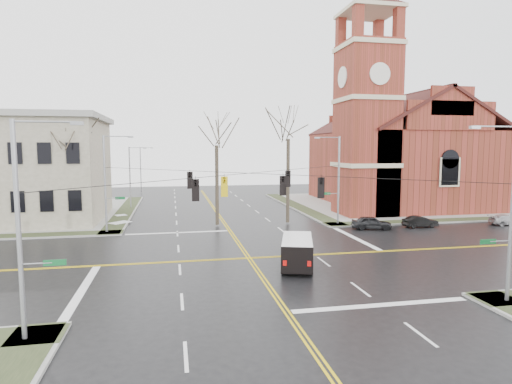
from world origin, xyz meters
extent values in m
plane|color=black|center=(0.00, 0.00, 0.00)|extent=(120.00, 120.00, 0.00)
cube|color=gray|center=(25.00, 25.00, 0.07)|extent=(30.00, 30.00, 0.15)
cube|color=#27331B|center=(11.20, 25.00, 0.15)|extent=(2.00, 30.00, 0.02)
cube|color=#27331B|center=(25.00, 11.20, 0.15)|extent=(30.00, 2.00, 0.02)
cube|color=gray|center=(-25.00, 25.00, 0.07)|extent=(30.00, 30.00, 0.15)
cube|color=#27331B|center=(-11.20, 25.00, 0.15)|extent=(2.00, 30.00, 0.02)
cube|color=gold|center=(-0.12, 0.00, 0.01)|extent=(0.12, 100.00, 0.01)
cube|color=gold|center=(0.12, 0.00, 0.01)|extent=(0.12, 100.00, 0.01)
cube|color=gold|center=(0.00, -0.12, 0.01)|extent=(100.00, 0.12, 0.01)
cube|color=gold|center=(0.00, 0.12, 0.01)|extent=(100.00, 0.12, 0.01)
cube|color=silver|center=(5.00, -10.50, 0.01)|extent=(9.50, 0.50, 0.01)
cube|color=silver|center=(-5.00, 10.50, 0.01)|extent=(9.50, 0.50, 0.01)
cube|color=silver|center=(-10.50, -5.00, 0.01)|extent=(0.50, 9.50, 0.01)
cube|color=silver|center=(10.50, 5.00, 0.01)|extent=(0.50, 9.50, 0.01)
cube|color=maroon|center=(17.00, 17.00, 10.00)|extent=(6.00, 6.00, 20.00)
cube|color=beige|center=(17.00, 17.00, 19.50)|extent=(6.30, 6.30, 0.50)
cylinder|color=silver|center=(17.00, 13.95, 16.00)|extent=(2.40, 0.15, 2.40)
cylinder|color=silver|center=(13.95, 17.00, 16.00)|extent=(0.15, 2.40, 2.40)
cone|color=#391312|center=(17.00, 17.00, 24.60)|extent=(12.16, 12.16, 2.00)
cube|color=maroon|center=(26.00, 26.00, 5.00)|extent=(18.00, 24.00, 10.00)
cube|color=maroon|center=(16.80, 20.00, 2.20)|extent=(2.00, 5.00, 4.40)
cube|color=gray|center=(-22.00, 20.00, 5.50)|extent=(18.00, 14.00, 11.00)
cylinder|color=gray|center=(11.50, 11.50, 4.65)|extent=(0.20, 0.20, 9.00)
cylinder|color=gray|center=(10.90, 11.50, 3.30)|extent=(1.20, 0.06, 0.06)
cube|color=#0F5C2A|center=(10.20, 11.50, 3.30)|extent=(0.90, 0.04, 0.25)
cylinder|color=gray|center=(10.30, 11.50, 9.05)|extent=(2.40, 0.08, 0.08)
cube|color=gray|center=(9.10, 11.50, 9.00)|extent=(0.50, 0.22, 0.15)
cylinder|color=gray|center=(-11.50, 11.50, 4.65)|extent=(0.20, 0.20, 9.00)
cylinder|color=gray|center=(-10.90, 11.50, 3.30)|extent=(1.20, 0.06, 0.06)
cube|color=#0F5C2A|center=(-10.20, 11.50, 3.30)|extent=(0.90, 0.04, 0.25)
cylinder|color=gray|center=(-10.30, 11.50, 9.05)|extent=(2.40, 0.08, 0.08)
cube|color=gray|center=(-9.10, 11.50, 9.00)|extent=(0.50, 0.22, 0.15)
cylinder|color=gray|center=(11.50, -11.50, 4.65)|extent=(0.20, 0.20, 9.00)
cylinder|color=gray|center=(10.90, -11.50, 3.30)|extent=(1.20, 0.06, 0.06)
cube|color=#0F5C2A|center=(10.20, -11.50, 3.30)|extent=(0.90, 0.04, 0.25)
cylinder|color=gray|center=(10.30, -11.50, 9.05)|extent=(2.40, 0.08, 0.08)
cube|color=gray|center=(9.10, -11.50, 9.00)|extent=(0.50, 0.22, 0.15)
cylinder|color=gray|center=(-11.50, -11.50, 4.65)|extent=(0.20, 0.20, 9.00)
cylinder|color=gray|center=(-10.90, -11.50, 3.30)|extent=(1.20, 0.06, 0.06)
cube|color=#0F5C2A|center=(-10.20, -11.50, 3.30)|extent=(0.90, 0.04, 0.25)
cylinder|color=gray|center=(-10.30, -11.50, 9.05)|extent=(2.40, 0.08, 0.08)
cube|color=gray|center=(-9.10, -11.50, 9.00)|extent=(0.50, 0.22, 0.15)
cylinder|color=black|center=(0.00, 0.00, 6.20)|extent=(23.02, 23.02, 0.03)
cylinder|color=black|center=(0.00, 0.00, 6.20)|extent=(23.02, 23.02, 0.03)
imported|color=black|center=(-4.00, -4.00, 5.45)|extent=(0.21, 0.26, 1.30)
imported|color=black|center=(4.00, 4.00, 5.45)|extent=(0.21, 0.26, 1.30)
imported|color=yellow|center=(-2.00, -2.00, 5.45)|extent=(0.21, 0.26, 1.30)
imported|color=black|center=(-4.00, 4.00, 5.45)|extent=(0.21, 0.26, 1.30)
imported|color=black|center=(4.00, -4.00, 5.45)|extent=(0.21, 0.26, 1.30)
imported|color=black|center=(2.00, -2.00, 5.45)|extent=(0.21, 0.26, 1.30)
cylinder|color=gray|center=(-10.80, 28.00, 4.10)|extent=(0.16, 0.16, 8.00)
cylinder|color=gray|center=(-9.80, 28.00, 8.00)|extent=(2.00, 0.07, 0.07)
cube|color=gray|center=(-8.80, 28.00, 7.95)|extent=(0.45, 0.20, 0.13)
cylinder|color=gray|center=(-10.80, 48.00, 4.10)|extent=(0.16, 0.16, 8.00)
cylinder|color=gray|center=(-9.80, 48.00, 8.00)|extent=(2.00, 0.07, 0.07)
cube|color=gray|center=(-8.80, 48.00, 7.95)|extent=(0.45, 0.20, 0.13)
cube|color=white|center=(2.78, -2.91, 1.15)|extent=(3.33, 5.41, 1.62)
cube|color=white|center=(3.38, -0.90, 0.91)|extent=(2.12, 1.39, 1.15)
cube|color=black|center=(3.48, -0.58, 1.43)|extent=(1.72, 0.62, 0.76)
cube|color=black|center=(2.83, -2.72, 1.67)|extent=(2.88, 3.86, 0.52)
cube|color=#B70C0A|center=(1.32, -5.16, 0.95)|extent=(0.24, 0.13, 0.32)
cube|color=#B70C0A|center=(2.75, -5.59, 0.95)|extent=(0.24, 0.13, 0.32)
cube|color=black|center=(2.78, -2.91, 0.31)|extent=(3.39, 5.47, 0.10)
cylinder|color=black|center=(2.42, -1.05, 0.34)|extent=(0.44, 0.73, 0.69)
cylinder|color=black|center=(4.10, -1.56, 0.34)|extent=(0.44, 0.73, 0.69)
cylinder|color=black|center=(1.45, -4.25, 0.34)|extent=(0.44, 0.73, 0.69)
cylinder|color=black|center=(3.14, -4.76, 0.34)|extent=(0.44, 0.73, 0.69)
imported|color=black|center=(13.79, 8.51, 0.66)|extent=(4.12, 2.49, 1.31)
imported|color=black|center=(19.12, 8.54, 0.58)|extent=(3.51, 1.26, 1.15)
imported|color=#ACACAE|center=(28.76, 8.08, 0.53)|extent=(3.73, 1.71, 1.06)
cylinder|color=#312A1F|center=(-14.98, 14.13, 4.01)|extent=(0.36, 0.36, 7.72)
cylinder|color=#312A1F|center=(-0.92, 13.19, 4.20)|extent=(0.36, 0.36, 8.10)
cylinder|color=#312A1F|center=(6.52, 13.10, 4.54)|extent=(0.36, 0.36, 8.77)
camera|label=1|loc=(-5.38, -29.99, 8.03)|focal=30.00mm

